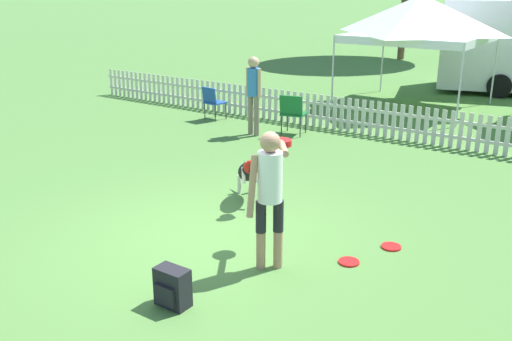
# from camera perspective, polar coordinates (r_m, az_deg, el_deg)

# --- Properties ---
(ground_plane) EXTENTS (240.00, 240.00, 0.00)m
(ground_plane) POSITION_cam_1_polar(r_m,az_deg,el_deg) (7.53, -4.57, -6.62)
(ground_plane) COLOR #4C7A38
(handler_person) EXTENTS (0.60, 1.08, 1.64)m
(handler_person) POSITION_cam_1_polar(r_m,az_deg,el_deg) (6.38, 1.45, -1.28)
(handler_person) COLOR tan
(handler_person) RESTS_ON ground_plane
(leaping_dog) EXTENTS (0.95, 1.04, 0.82)m
(leaping_dog) POSITION_cam_1_polar(r_m,az_deg,el_deg) (8.52, -0.74, -0.12)
(leaping_dog) COLOR black
(leaping_dog) RESTS_ON ground_plane
(frisbee_near_handler) EXTENTS (0.25, 0.25, 0.02)m
(frisbee_near_handler) POSITION_cam_1_polar(r_m,az_deg,el_deg) (6.94, 9.27, -9.01)
(frisbee_near_handler) COLOR red
(frisbee_near_handler) RESTS_ON ground_plane
(frisbee_near_dog) EXTENTS (0.25, 0.25, 0.02)m
(frisbee_near_dog) POSITION_cam_1_polar(r_m,az_deg,el_deg) (7.41, 13.36, -7.42)
(frisbee_near_dog) COLOR red
(frisbee_near_dog) RESTS_ON ground_plane
(backpack_on_grass) EXTENTS (0.36, 0.24, 0.42)m
(backpack_on_grass) POSITION_cam_1_polar(r_m,az_deg,el_deg) (6.00, -8.39, -11.51)
(backpack_on_grass) COLOR black
(backpack_on_grass) RESTS_ON ground_plane
(picket_fence) EXTENTS (17.37, 0.04, 0.75)m
(picket_fence) POSITION_cam_1_polar(r_m,az_deg,el_deg) (12.41, 13.24, 4.88)
(picket_fence) COLOR beige
(picket_fence) RESTS_ON ground_plane
(folding_chair_blue_left) EXTENTS (0.61, 0.62, 0.89)m
(folding_chair_blue_left) POSITION_cam_1_polar(r_m,az_deg,el_deg) (12.30, 3.69, 5.96)
(folding_chair_blue_left) COLOR #333338
(folding_chair_blue_left) RESTS_ON ground_plane
(folding_chair_center) EXTENTS (0.48, 0.50, 0.80)m
(folding_chair_center) POSITION_cam_1_polar(r_m,az_deg,el_deg) (13.75, -4.36, 7.03)
(folding_chair_center) COLOR #333338
(folding_chair_center) RESTS_ON ground_plane
(canopy_tent_main) EXTENTS (3.24, 3.24, 2.86)m
(canopy_tent_main) POSITION_cam_1_polar(r_m,az_deg,el_deg) (15.55, 16.11, 14.42)
(canopy_tent_main) COLOR silver
(canopy_tent_main) RESTS_ON ground_plane
(spectator_standing) EXTENTS (0.41, 0.27, 1.69)m
(spectator_standing) POSITION_cam_1_polar(r_m,az_deg,el_deg) (12.20, -0.25, 8.25)
(spectator_standing) COLOR #7A705B
(spectator_standing) RESTS_ON ground_plane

